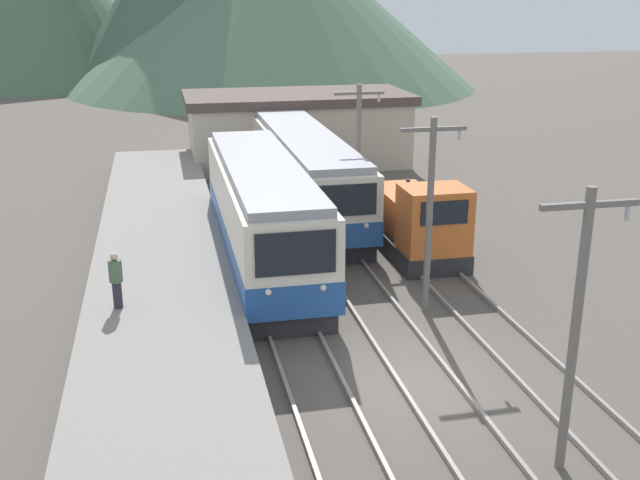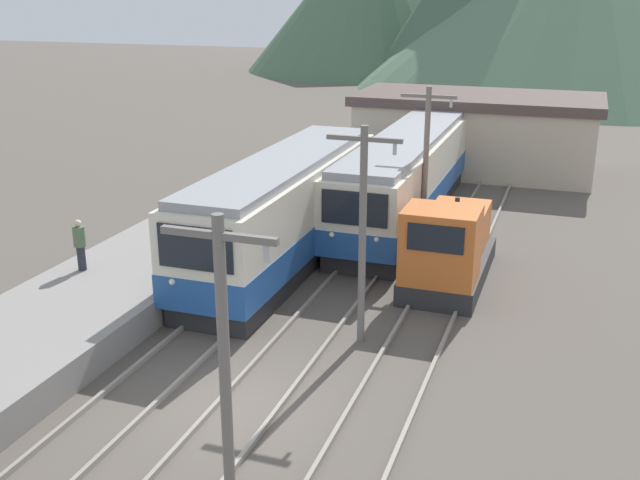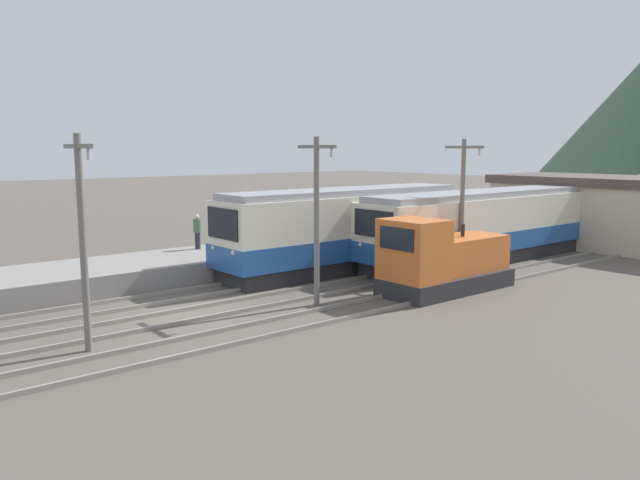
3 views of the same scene
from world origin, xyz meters
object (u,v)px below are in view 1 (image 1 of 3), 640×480
object	(u,v)px
commuter_train_left	(263,218)
commuter_train_center	(305,175)
catenary_mast_near	(577,321)
person_on_platform	(116,278)
shunting_locomotive	(418,223)
catenary_mast_far	(358,153)
catenary_mast_mid	(430,208)

from	to	relation	value
commuter_train_left	commuter_train_center	size ratio (longest dim) A/B	0.88
catenary_mast_near	person_on_platform	size ratio (longest dim) A/B	3.65
commuter_train_left	shunting_locomotive	distance (m)	5.83
catenary_mast_near	catenary_mast_far	bearing A→B (deg)	90.00
commuter_train_left	catenary_mast_near	world-z (taller)	catenary_mast_near
shunting_locomotive	catenary_mast_near	xyz separation A→B (m)	(-1.49, -13.35, 2.12)
commuter_train_center	catenary_mast_mid	xyz separation A→B (m)	(1.51, -11.74, 1.66)
shunting_locomotive	catenary_mast_far	xyz separation A→B (m)	(-1.49, 3.09, 2.12)
commuter_train_left	catenary_mast_mid	size ratio (longest dim) A/B	2.19
catenary_mast_far	person_on_platform	bearing A→B (deg)	-138.73
shunting_locomotive	catenary_mast_mid	size ratio (longest dim) A/B	0.97
catenary_mast_far	catenary_mast_near	bearing A→B (deg)	-90.00
catenary_mast_near	person_on_platform	bearing A→B (deg)	137.58
catenary_mast_near	catenary_mast_mid	bearing A→B (deg)	90.00
commuter_train_left	catenary_mast_near	xyz separation A→B (m)	(4.31, -13.43, 1.57)
commuter_train_left	catenary_mast_near	distance (m)	14.20
commuter_train_center	shunting_locomotive	xyz separation A→B (m)	(3.00, -6.61, -0.45)
commuter_train_left	catenary_mast_mid	xyz separation A→B (m)	(4.31, -5.21, 1.57)
catenary_mast_mid	person_on_platform	distance (m)	9.31
shunting_locomotive	commuter_train_left	bearing A→B (deg)	179.15
shunting_locomotive	person_on_platform	size ratio (longest dim) A/B	3.54
catenary_mast_mid	commuter_train_center	bearing A→B (deg)	97.32
commuter_train_left	person_on_platform	xyz separation A→B (m)	(-4.87, -5.05, 0.03)
commuter_train_center	catenary_mast_near	size ratio (longest dim) A/B	2.50
commuter_train_center	person_on_platform	size ratio (longest dim) A/B	9.11
shunting_locomotive	catenary_mast_mid	bearing A→B (deg)	-106.21
commuter_train_center	shunting_locomotive	world-z (taller)	commuter_train_center
catenary_mast_mid	commuter_train_left	bearing A→B (deg)	129.57
catenary_mast_far	commuter_train_center	bearing A→B (deg)	113.21
catenary_mast_near	person_on_platform	xyz separation A→B (m)	(-9.18, 8.39, -1.54)
shunting_locomotive	catenary_mast_far	bearing A→B (deg)	115.74
commuter_train_left	commuter_train_center	world-z (taller)	commuter_train_left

